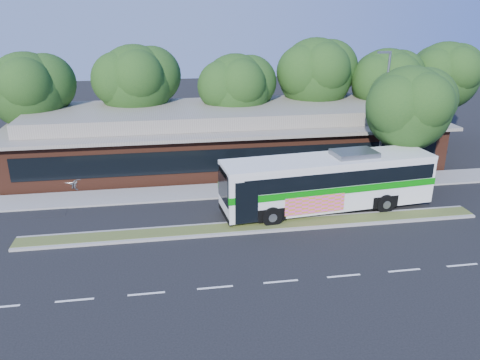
{
  "coord_description": "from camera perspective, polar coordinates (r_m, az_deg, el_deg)",
  "views": [
    {
      "loc": [
        -4.75,
        -22.74,
        11.7
      ],
      "look_at": [
        -0.57,
        3.07,
        2.0
      ],
      "focal_mm": 35.0,
      "sensor_mm": 36.0,
      "label": 1
    }
  ],
  "objects": [
    {
      "name": "transit_bus",
      "position": [
        28.56,
        10.78,
        0.17
      ],
      "size": [
        13.14,
        4.07,
        3.63
      ],
      "rotation": [
        0.0,
        0.0,
        0.1
      ],
      "color": "silver",
      "rests_on": "ground"
    },
    {
      "name": "median_strip",
      "position": [
        26.5,
        2.08,
        -5.68
      ],
      "size": [
        26.0,
        1.1,
        0.15
      ],
      "primitive_type": "cube",
      "color": "#475C27",
      "rests_on": "ground"
    },
    {
      "name": "plaza_building",
      "position": [
        37.29,
        -1.58,
        5.48
      ],
      "size": [
        33.2,
        11.2,
        4.45
      ],
      "color": "#4E2618",
      "rests_on": "ground"
    },
    {
      "name": "tree_bg_d",
      "position": [
        41.4,
        9.71,
        12.75
      ],
      "size": [
        6.91,
        6.2,
        9.37
      ],
      "color": "black",
      "rests_on": "ground"
    },
    {
      "name": "sedan",
      "position": [
        34.1,
        -16.55,
        0.77
      ],
      "size": [
        5.48,
        2.84,
        1.52
      ],
      "primitive_type": "imported",
      "rotation": [
        0.0,
        0.0,
        1.71
      ],
      "color": "#AEB2B6",
      "rests_on": "ground"
    },
    {
      "name": "tree_bg_e",
      "position": [
        42.87,
        17.83,
        11.42
      ],
      "size": [
        6.47,
        5.8,
        8.5
      ],
      "color": "black",
      "rests_on": "ground"
    },
    {
      "name": "lamp_post",
      "position": [
        32.82,
        17.04,
        7.51
      ],
      "size": [
        0.93,
        0.18,
        9.07
      ],
      "color": "slate",
      "rests_on": "ground"
    },
    {
      "name": "tree_bg_c",
      "position": [
        38.85,
        0.03,
        11.31
      ],
      "size": [
        6.24,
        5.6,
        8.26
      ],
      "color": "black",
      "rests_on": "ground"
    },
    {
      "name": "sidewalk",
      "position": [
        31.73,
        0.05,
        -1.16
      ],
      "size": [
        44.0,
        2.6,
        0.12
      ],
      "primitive_type": "cube",
      "color": "gray",
      "rests_on": "ground"
    },
    {
      "name": "tree_bg_a",
      "position": [
        39.56,
        -23.88,
        10.18
      ],
      "size": [
        6.47,
        5.8,
        8.63
      ],
      "color": "black",
      "rests_on": "ground"
    },
    {
      "name": "tree_bg_b",
      "position": [
        39.32,
        -12.01,
        11.8
      ],
      "size": [
        6.69,
        6.0,
        9.0
      ],
      "color": "black",
      "rests_on": "ground"
    },
    {
      "name": "tree_bg_f",
      "position": [
        46.67,
        24.08,
        11.7
      ],
      "size": [
        6.69,
        6.0,
        8.92
      ],
      "color": "black",
      "rests_on": "ground"
    },
    {
      "name": "ground",
      "position": [
        26.01,
        2.33,
        -6.4
      ],
      "size": [
        120.0,
        120.0,
        0.0
      ],
      "primitive_type": "plane",
      "color": "black",
      "rests_on": "ground"
    },
    {
      "name": "sidewalk_tree",
      "position": [
        33.13,
        20.39,
        8.46
      ],
      "size": [
        6.16,
        5.52,
        8.22
      ],
      "color": "black",
      "rests_on": "ground"
    }
  ]
}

